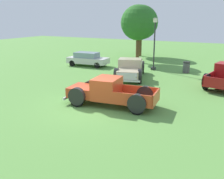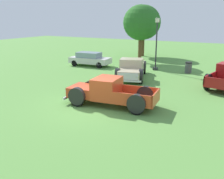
{
  "view_description": "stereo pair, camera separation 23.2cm",
  "coord_description": "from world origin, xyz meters",
  "views": [
    {
      "loc": [
        7.03,
        -11.07,
        4.67
      ],
      "look_at": [
        0.73,
        0.84,
        0.9
      ],
      "focal_mm": 41.86,
      "sensor_mm": 36.0,
      "label": 1
    },
    {
      "loc": [
        7.24,
        -10.96,
        4.67
      ],
      "look_at": [
        0.73,
        0.84,
        0.9
      ],
      "focal_mm": 41.86,
      "sensor_mm": 36.0,
      "label": 2
    }
  ],
  "objects": [
    {
      "name": "oak_tree_east",
      "position": [
        -4.93,
        18.85,
        4.0
      ],
      "size": [
        4.06,
        4.06,
        6.05
      ],
      "color": "brown",
      "rests_on": "ground_plane"
    },
    {
      "name": "pickup_truck_behind_left",
      "position": [
        -1.01,
        7.09,
        0.75
      ],
      "size": [
        3.37,
        5.44,
        1.57
      ],
      "color": "#C6B793",
      "rests_on": "ground_plane"
    },
    {
      "name": "oak_tree_west",
      "position": [
        -3.48,
        14.53,
        4.06
      ],
      "size": [
        3.59,
        3.59,
        5.88
      ],
      "color": "brown",
      "rests_on": "ground_plane"
    },
    {
      "name": "pickup_truck_foreground",
      "position": [
        0.37,
        0.8,
        0.72
      ],
      "size": [
        5.14,
        2.44,
        1.52
      ],
      "color": "#D14723",
      "rests_on": "ground_plane"
    },
    {
      "name": "ground_plane",
      "position": [
        0.0,
        0.0,
        0.0
      ],
      "size": [
        80.0,
        80.0,
        0.0
      ],
      "primitive_type": "plane",
      "color": "#5B9342"
    },
    {
      "name": "trash_can",
      "position": [
        2.34,
        11.46,
        0.48
      ],
      "size": [
        0.59,
        0.59,
        0.95
      ],
      "color": "#4C4C51",
      "rests_on": "ground_plane"
    },
    {
      "name": "lamp_post_near",
      "position": [
        -0.57,
        11.32,
        2.42
      ],
      "size": [
        0.36,
        0.36,
        4.62
      ],
      "color": "#2D2D33",
      "rests_on": "ground_plane"
    },
    {
      "name": "sedan_distant_b",
      "position": [
        -6.9,
        10.17,
        0.7
      ],
      "size": [
        4.11,
        1.95,
        1.33
      ],
      "color": "silver",
      "rests_on": "ground_plane"
    }
  ]
}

